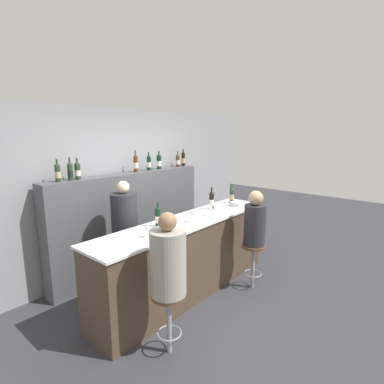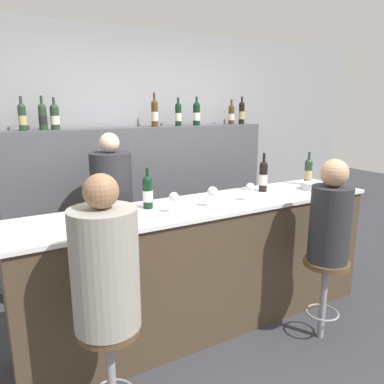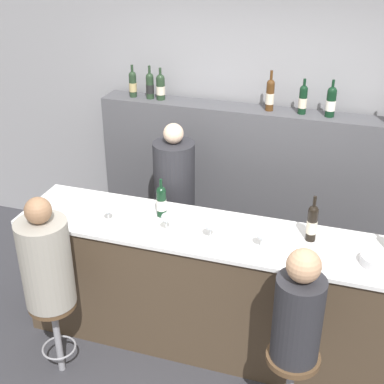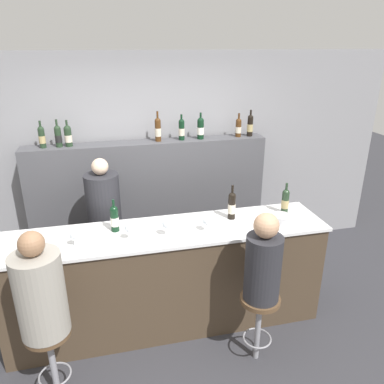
{
  "view_description": "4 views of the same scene",
  "coord_description": "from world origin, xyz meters",
  "px_view_note": "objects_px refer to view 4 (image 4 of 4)",
  "views": [
    {
      "loc": [
        -2.95,
        -2.27,
        2.24
      ],
      "look_at": [
        0.09,
        0.32,
        1.43
      ],
      "focal_mm": 28.0,
      "sensor_mm": 36.0,
      "label": 1
    },
    {
      "loc": [
        -1.55,
        -2.12,
        1.82
      ],
      "look_at": [
        -0.14,
        0.29,
        1.17
      ],
      "focal_mm": 35.0,
      "sensor_mm": 36.0,
      "label": 2
    },
    {
      "loc": [
        0.84,
        -2.9,
        3.12
      ],
      "look_at": [
        -0.21,
        0.39,
        1.31
      ],
      "focal_mm": 50.0,
      "sensor_mm": 36.0,
      "label": 3
    },
    {
      "loc": [
        -0.49,
        -2.75,
        2.67
      ],
      "look_at": [
        0.24,
        0.31,
        1.42
      ],
      "focal_mm": 35.0,
      "sensor_mm": 36.0,
      "label": 4
    }
  ],
  "objects_px": {
    "wine_bottle_backbar_0": "(42,137)",
    "metal_bowl": "(281,218)",
    "wine_bottle_backbar_6": "(238,127)",
    "wine_bottle_counter_0": "(115,218)",
    "wine_bottle_counter_2": "(285,201)",
    "wine_bottle_backbar_1": "(58,136)",
    "wine_bottle_backbar_4": "(182,129)",
    "wine_glass_3": "(206,221)",
    "wine_bottle_backbar_2": "(68,136)",
    "bar_stool_right": "(259,312)",
    "bartender": "(106,235)",
    "bar_stool_left": "(50,346)",
    "wine_glass_0": "(74,236)",
    "wine_glass_2": "(167,224)",
    "wine_bottle_backbar_3": "(158,129)",
    "wine_bottle_backbar_5": "(201,128)",
    "wine_glass_1": "(129,229)",
    "guest_seated_left": "(40,292)",
    "wine_bottle_backbar_7": "(250,125)",
    "guest_seated_right": "(263,263)"
  },
  "relations": [
    {
      "from": "wine_glass_1",
      "to": "wine_bottle_backbar_2",
      "type": "bearing_deg",
      "value": 111.71
    },
    {
      "from": "wine_bottle_backbar_3",
      "to": "bar_stool_right",
      "type": "relative_size",
      "value": 0.53
    },
    {
      "from": "bar_stool_left",
      "to": "wine_glass_2",
      "type": "bearing_deg",
      "value": 27.8
    },
    {
      "from": "wine_glass_0",
      "to": "wine_glass_2",
      "type": "distance_m",
      "value": 0.8
    },
    {
      "from": "wine_bottle_counter_0",
      "to": "wine_bottle_backbar_2",
      "type": "xyz_separation_m",
      "value": [
        -0.42,
        1.13,
        0.53
      ]
    },
    {
      "from": "wine_bottle_counter_0",
      "to": "wine_glass_2",
      "type": "distance_m",
      "value": 0.49
    },
    {
      "from": "wine_bottle_counter_2",
      "to": "wine_glass_3",
      "type": "distance_m",
      "value": 0.91
    },
    {
      "from": "wine_bottle_backbar_6",
      "to": "metal_bowl",
      "type": "xyz_separation_m",
      "value": [
        -0.01,
        -1.3,
        -0.62
      ]
    },
    {
      "from": "wine_bottle_counter_0",
      "to": "bar_stool_left",
      "type": "relative_size",
      "value": 0.47
    },
    {
      "from": "wine_bottle_backbar_7",
      "to": "wine_glass_3",
      "type": "relative_size",
      "value": 2.19
    },
    {
      "from": "wine_bottle_backbar_0",
      "to": "metal_bowl",
      "type": "xyz_separation_m",
      "value": [
        2.26,
        -1.3,
        -0.63
      ]
    },
    {
      "from": "wine_bottle_backbar_0",
      "to": "wine_bottle_backbar_5",
      "type": "xyz_separation_m",
      "value": [
        1.79,
        -0.0,
        0.01
      ]
    },
    {
      "from": "wine_bottle_counter_0",
      "to": "wine_bottle_backbar_6",
      "type": "height_order",
      "value": "wine_bottle_backbar_6"
    },
    {
      "from": "wine_bottle_backbar_7",
      "to": "wine_bottle_counter_2",
      "type": "bearing_deg",
      "value": -91.82
    },
    {
      "from": "wine_bottle_backbar_6",
      "to": "wine_glass_3",
      "type": "xyz_separation_m",
      "value": [
        -0.77,
        -1.33,
        -0.55
      ]
    },
    {
      "from": "bartender",
      "to": "metal_bowl",
      "type": "bearing_deg",
      "value": -23.73
    },
    {
      "from": "bar_stool_left",
      "to": "bar_stool_right",
      "type": "bearing_deg",
      "value": 0.0
    },
    {
      "from": "wine_bottle_counter_0",
      "to": "wine_bottle_backbar_3",
      "type": "bearing_deg",
      "value": 62.46
    },
    {
      "from": "wine_bottle_backbar_5",
      "to": "wine_glass_3",
      "type": "relative_size",
      "value": 2.14
    },
    {
      "from": "wine_bottle_counter_2",
      "to": "wine_bottle_backbar_2",
      "type": "height_order",
      "value": "wine_bottle_backbar_2"
    },
    {
      "from": "wine_bottle_backbar_0",
      "to": "wine_bottle_backbar_2",
      "type": "bearing_deg",
      "value": -0.0
    },
    {
      "from": "wine_bottle_backbar_1",
      "to": "wine_bottle_backbar_4",
      "type": "bearing_deg",
      "value": 0.0
    },
    {
      "from": "wine_glass_0",
      "to": "guest_seated_left",
      "type": "relative_size",
      "value": 0.17
    },
    {
      "from": "wine_bottle_backbar_0",
      "to": "bar_stool_left",
      "type": "distance_m",
      "value": 2.23
    },
    {
      "from": "wine_bottle_backbar_6",
      "to": "wine_bottle_counter_0",
      "type": "bearing_deg",
      "value": -144.5
    },
    {
      "from": "bar_stool_right",
      "to": "guest_seated_right",
      "type": "bearing_deg",
      "value": 26.57
    },
    {
      "from": "wine_glass_1",
      "to": "bar_stool_left",
      "type": "bearing_deg",
      "value": -141.91
    },
    {
      "from": "wine_bottle_counter_0",
      "to": "wine_bottle_backbar_1",
      "type": "bearing_deg",
      "value": 114.84
    },
    {
      "from": "wine_bottle_counter_2",
      "to": "wine_bottle_backbar_5",
      "type": "bearing_deg",
      "value": 117.82
    },
    {
      "from": "wine_bottle_backbar_3",
      "to": "wine_bottle_backbar_6",
      "type": "relative_size",
      "value": 1.22
    },
    {
      "from": "wine_bottle_backbar_5",
      "to": "metal_bowl",
      "type": "bearing_deg",
      "value": -70.04
    },
    {
      "from": "wine_bottle_counter_0",
      "to": "wine_bottle_backbar_2",
      "type": "bearing_deg",
      "value": 110.32
    },
    {
      "from": "wine_bottle_backbar_3",
      "to": "wine_bottle_backbar_5",
      "type": "height_order",
      "value": "wine_bottle_backbar_3"
    },
    {
      "from": "wine_bottle_backbar_3",
      "to": "guest_seated_right",
      "type": "xyz_separation_m",
      "value": [
        0.56,
        -1.87,
        -0.73
      ]
    },
    {
      "from": "wine_bottle_backbar_6",
      "to": "wine_glass_1",
      "type": "xyz_separation_m",
      "value": [
        -1.47,
        -1.33,
        -0.54
      ]
    },
    {
      "from": "bar_stool_right",
      "to": "bartender",
      "type": "relative_size",
      "value": 0.41
    },
    {
      "from": "wine_bottle_counter_0",
      "to": "guest_seated_left",
      "type": "bearing_deg",
      "value": -127.6
    },
    {
      "from": "bar_stool_left",
      "to": "bartender",
      "type": "xyz_separation_m",
      "value": [
        0.47,
        1.3,
        0.22
      ]
    },
    {
      "from": "wine_bottle_counter_0",
      "to": "wine_bottle_counter_2",
      "type": "height_order",
      "value": "wine_bottle_counter_2"
    },
    {
      "from": "wine_bottle_counter_0",
      "to": "wine_bottle_backbar_1",
      "type": "xyz_separation_m",
      "value": [
        -0.52,
        1.13,
        0.53
      ]
    },
    {
      "from": "wine_bottle_backbar_1",
      "to": "guest_seated_left",
      "type": "distance_m",
      "value": 2.0
    },
    {
      "from": "wine_bottle_backbar_1",
      "to": "wine_glass_1",
      "type": "distance_m",
      "value": 1.57
    },
    {
      "from": "guest_seated_left",
      "to": "guest_seated_right",
      "type": "bearing_deg",
      "value": 0.0
    },
    {
      "from": "wine_bottle_backbar_6",
      "to": "wine_glass_3",
      "type": "bearing_deg",
      "value": -119.91
    },
    {
      "from": "wine_bottle_backbar_4",
      "to": "bar_stool_right",
      "type": "bearing_deg",
      "value": -81.45
    },
    {
      "from": "wine_glass_1",
      "to": "bar_stool_left",
      "type": "height_order",
      "value": "wine_glass_1"
    },
    {
      "from": "wine_bottle_counter_0",
      "to": "wine_bottle_backbar_1",
      "type": "height_order",
      "value": "wine_bottle_backbar_1"
    },
    {
      "from": "wine_bottle_backbar_0",
      "to": "wine_glass_1",
      "type": "xyz_separation_m",
      "value": [
        0.8,
        -1.33,
        -0.55
      ]
    },
    {
      "from": "wine_bottle_backbar_1",
      "to": "metal_bowl",
      "type": "distance_m",
      "value": 2.54
    },
    {
      "from": "wine_glass_3",
      "to": "bar_stool_left",
      "type": "xyz_separation_m",
      "value": [
        -1.38,
        -0.54,
        -0.65
      ]
    }
  ]
}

